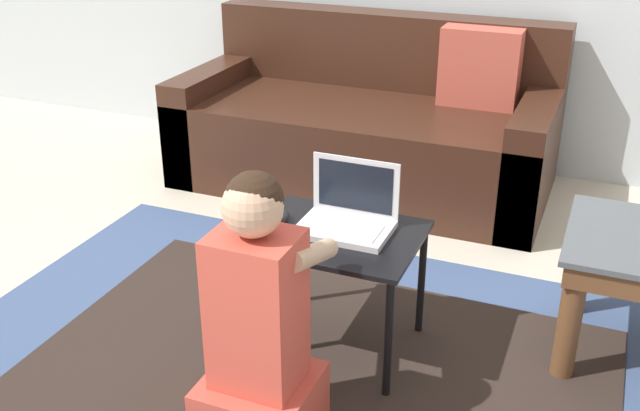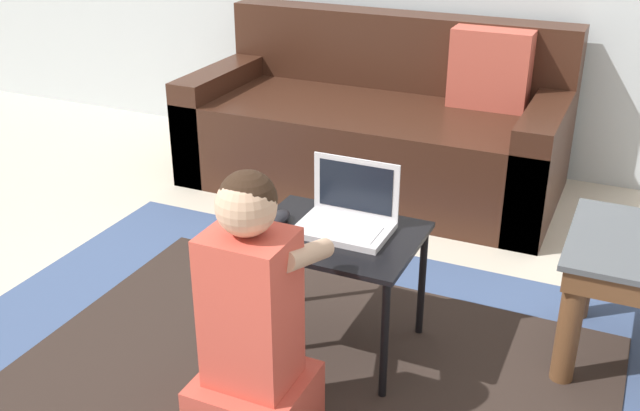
% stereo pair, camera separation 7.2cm
% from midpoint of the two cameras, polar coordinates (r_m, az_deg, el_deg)
% --- Properties ---
extents(ground_plane, '(16.00, 16.00, 0.00)m').
position_cam_midpoint_polar(ground_plane, '(2.60, -2.41, -9.38)').
color(ground_plane, beige).
extents(area_rug, '(2.48, 1.85, 0.01)m').
position_cam_midpoint_polar(area_rug, '(2.34, -1.86, -13.56)').
color(area_rug, '#3D517A').
rests_on(area_rug, ground_plane).
extents(couch, '(1.76, 0.84, 0.78)m').
position_cam_midpoint_polar(couch, '(3.66, 3.17, 5.91)').
color(couch, '#381E14').
rests_on(couch, ground_plane).
extents(laptop_desk, '(0.51, 0.41, 0.42)m').
position_cam_midpoint_polar(laptop_desk, '(2.32, 0.34, -3.30)').
color(laptop_desk, black).
rests_on(laptop_desk, ground_plane).
extents(laptop, '(0.28, 0.20, 0.21)m').
position_cam_midpoint_polar(laptop, '(2.31, 1.17, -1.00)').
color(laptop, silver).
rests_on(laptop, laptop_desk).
extents(computer_mouse, '(0.06, 0.11, 0.03)m').
position_cam_midpoint_polar(computer_mouse, '(2.36, -4.05, -1.01)').
color(computer_mouse, black).
rests_on(computer_mouse, laptop_desk).
extents(person_seated, '(0.30, 0.39, 0.79)m').
position_cam_midpoint_polar(person_seated, '(2.00, -5.75, -9.36)').
color(person_seated, '#CC4C3D').
rests_on(person_seated, ground_plane).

